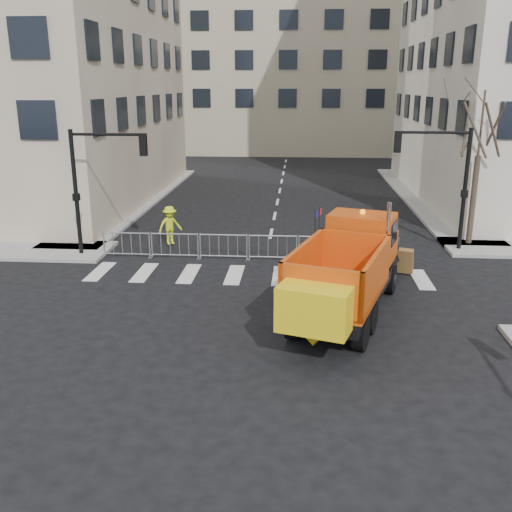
# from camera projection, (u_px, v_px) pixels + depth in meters

# --- Properties ---
(ground) EXTENTS (120.00, 120.00, 0.00)m
(ground) POSITION_uv_depth(u_px,v_px,m) (250.00, 335.00, 16.98)
(ground) COLOR black
(ground) RESTS_ON ground
(sidewalk_back) EXTENTS (64.00, 5.00, 0.15)m
(sidewalk_back) POSITION_uv_depth(u_px,v_px,m) (267.00, 252.00, 25.07)
(sidewalk_back) COLOR gray
(sidewalk_back) RESTS_ON ground
(building_far) EXTENTS (30.00, 18.00, 24.00)m
(building_far) POSITION_uv_depth(u_px,v_px,m) (290.00, 38.00, 63.12)
(building_far) COLOR tan
(building_far) RESTS_ON ground
(traffic_light_left) EXTENTS (0.18, 0.18, 5.40)m
(traffic_light_left) POSITION_uv_depth(u_px,v_px,m) (76.00, 195.00, 23.94)
(traffic_light_left) COLOR black
(traffic_light_left) RESTS_ON ground
(traffic_light_right) EXTENTS (0.18, 0.18, 5.40)m
(traffic_light_right) POSITION_uv_depth(u_px,v_px,m) (465.00, 192.00, 24.64)
(traffic_light_right) COLOR black
(traffic_light_right) RESTS_ON ground
(crowd_barriers) EXTENTS (12.60, 0.60, 1.10)m
(crowd_barriers) POSITION_uv_depth(u_px,v_px,m) (248.00, 247.00, 24.13)
(crowd_barriers) COLOR #9EA0A5
(crowd_barriers) RESTS_ON ground
(street_tree) EXTENTS (3.00, 3.00, 7.50)m
(street_tree) POSITION_uv_depth(u_px,v_px,m) (477.00, 164.00, 25.24)
(street_tree) COLOR #382B21
(street_tree) RESTS_ON ground
(plow_truck) EXTENTS (5.10, 9.47, 3.56)m
(plow_truck) POSITION_uv_depth(u_px,v_px,m) (347.00, 269.00, 17.91)
(plow_truck) COLOR black
(plow_truck) RESTS_ON ground
(cop_a) EXTENTS (0.85, 0.66, 2.06)m
(cop_a) POSITION_uv_depth(u_px,v_px,m) (391.00, 252.00, 21.73)
(cop_a) COLOR black
(cop_a) RESTS_ON ground
(cop_b) EXTENTS (0.91, 0.75, 1.74)m
(cop_b) POSITION_uv_depth(u_px,v_px,m) (357.00, 247.00, 22.90)
(cop_b) COLOR black
(cop_b) RESTS_ON ground
(cop_c) EXTENTS (0.90, 1.18, 1.86)m
(cop_c) POSITION_uv_depth(u_px,v_px,m) (349.00, 252.00, 22.09)
(cop_c) COLOR black
(cop_c) RESTS_ON ground
(worker) EXTENTS (1.29, 1.20, 1.75)m
(worker) POSITION_uv_depth(u_px,v_px,m) (170.00, 225.00, 25.81)
(worker) COLOR #D0DF1A
(worker) RESTS_ON sidewalk_back
(newspaper_box) EXTENTS (0.50, 0.46, 1.10)m
(newspaper_box) POSITION_uv_depth(u_px,v_px,m) (356.00, 247.00, 23.48)
(newspaper_box) COLOR #A80C14
(newspaper_box) RESTS_ON sidewalk_back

